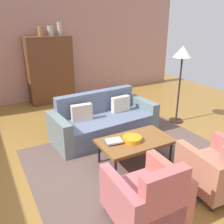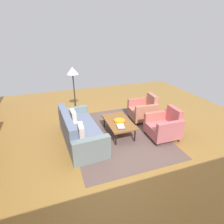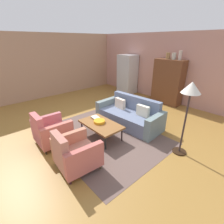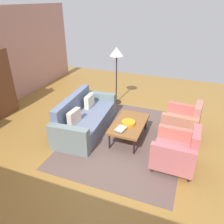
{
  "view_description": "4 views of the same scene",
  "coord_description": "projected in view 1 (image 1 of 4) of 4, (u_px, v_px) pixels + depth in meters",
  "views": [
    {
      "loc": [
        -1.78,
        -3.4,
        2.33
      ],
      "look_at": [
        0.13,
        0.09,
        0.76
      ],
      "focal_mm": 39.96,
      "sensor_mm": 36.0,
      "label": 1
    },
    {
      "loc": [
        -4.0,
        1.29,
        2.82
      ],
      "look_at": [
        0.46,
        -0.27,
        0.66
      ],
      "focal_mm": 28.67,
      "sensor_mm": 36.0,
      "label": 2
    },
    {
      "loc": [
        3.46,
        -2.85,
        2.49
      ],
      "look_at": [
        0.09,
        0.17,
        0.52
      ],
      "focal_mm": 26.59,
      "sensor_mm": 36.0,
      "label": 3
    },
    {
      "loc": [
        -3.94,
        -1.63,
        2.98
      ],
      "look_at": [
        0.19,
        -0.03,
        0.68
      ],
      "focal_mm": 35.44,
      "sensor_mm": 36.0,
      "label": 4
    }
  ],
  "objects": [
    {
      "name": "book_stack",
      "position": [
        114.0,
        141.0,
        3.96
      ],
      "size": [
        0.28,
        0.23,
        0.05
      ],
      "color": "#375E84",
      "rests_on": "coffee_table"
    },
    {
      "name": "fruit_bowl",
      "position": [
        132.0,
        139.0,
        4.02
      ],
      "size": [
        0.31,
        0.31,
        0.07
      ],
      "primitive_type": "cylinder",
      "color": "orange",
      "rests_on": "coffee_table"
    },
    {
      "name": "armchair_left",
      "position": [
        148.0,
        199.0,
        2.87
      ],
      "size": [
        0.82,
        0.82,
        0.88
      ],
      "rotation": [
        0.0,
        0.0,
        -0.02
      ],
      "color": "#342B1C",
      "rests_on": "ground"
    },
    {
      "name": "vase_round",
      "position": [
        50.0,
        31.0,
        6.5
      ],
      "size": [
        0.16,
        0.16,
        0.25
      ],
      "primitive_type": "cylinder",
      "color": "#ABA797",
      "rests_on": "cabinet"
    },
    {
      "name": "wall_back",
      "position": [
        46.0,
        50.0,
        6.94
      ],
      "size": [
        8.6,
        0.12,
        2.8
      ],
      "primitive_type": "cube",
      "color": "tan",
      "rests_on": "ground"
    },
    {
      "name": "vase_small",
      "position": [
        60.0,
        29.0,
        6.59
      ],
      "size": [
        0.12,
        0.12,
        0.34
      ],
      "primitive_type": "cylinder",
      "color": "#B7A69A",
      "rests_on": "cabinet"
    },
    {
      "name": "area_rug",
      "position": [
        133.0,
        160.0,
        4.26
      ],
      "size": [
        3.4,
        2.6,
        0.01
      ],
      "primitive_type": "cube",
      "color": "brown",
      "rests_on": "ground"
    },
    {
      "name": "vase_tall",
      "position": [
        41.0,
        31.0,
        6.39
      ],
      "size": [
        0.15,
        0.15,
        0.24
      ],
      "primitive_type": "cylinder",
      "color": "olive",
      "rests_on": "cabinet"
    },
    {
      "name": "armchair_right",
      "position": [
        219.0,
        170.0,
        3.4
      ],
      "size": [
        0.86,
        0.86,
        0.88
      ],
      "rotation": [
        0.0,
        0.0,
        -0.08
      ],
      "color": "#2D2A11",
      "rests_on": "ground"
    },
    {
      "name": "couch",
      "position": [
        103.0,
        122.0,
        5.08
      ],
      "size": [
        2.16,
        1.04,
        0.86
      ],
      "rotation": [
        0.0,
        0.0,
        3.21
      ],
      "color": "slate",
      "rests_on": "ground"
    },
    {
      "name": "floor_lamp",
      "position": [
        182.0,
        59.0,
        5.29
      ],
      "size": [
        0.4,
        0.4,
        1.72
      ],
      "color": "black",
      "rests_on": "ground"
    },
    {
      "name": "ground_plane",
      "position": [
        108.0,
        155.0,
        4.43
      ],
      "size": [
        10.32,
        10.32,
        0.0
      ],
      "primitive_type": "plane",
      "color": "olive"
    },
    {
      "name": "cabinet",
      "position": [
        50.0,
        70.0,
        6.83
      ],
      "size": [
        1.2,
        0.51,
        1.8
      ],
      "color": "brown",
      "rests_on": "ground"
    },
    {
      "name": "coffee_table",
      "position": [
        135.0,
        142.0,
        4.08
      ],
      "size": [
        1.2,
        0.7,
        0.42
      ],
      "color": "black",
      "rests_on": "ground"
    }
  ]
}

